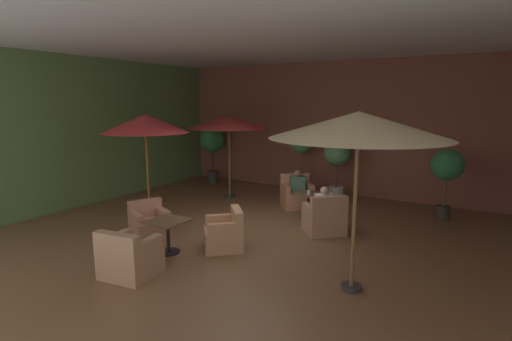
# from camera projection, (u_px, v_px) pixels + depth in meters

# --- Properties ---
(ground_plane) EXTENTS (10.41, 9.68, 0.02)m
(ground_plane) POSITION_uv_depth(u_px,v_px,m) (245.00, 234.00, 8.55)
(ground_plane) COLOR brown
(wall_back_brick) EXTENTS (10.41, 0.08, 4.10)m
(wall_back_brick) POSITION_uv_depth(u_px,v_px,m) (327.00, 128.00, 12.22)
(wall_back_brick) COLOR brown
(wall_back_brick) RESTS_ON ground_plane
(wall_left_accent) EXTENTS (0.08, 9.68, 4.10)m
(wall_left_accent) POSITION_uv_depth(u_px,v_px,m) (90.00, 132.00, 10.84)
(wall_left_accent) COLOR #577A45
(wall_left_accent) RESTS_ON ground_plane
(ceiling_slab) EXTENTS (10.41, 9.68, 0.06)m
(ceiling_slab) POSITION_uv_depth(u_px,v_px,m) (244.00, 39.00, 7.82)
(ceiling_slab) COLOR silver
(ceiling_slab) RESTS_ON wall_back_brick
(cafe_table_front_left) EXTENTS (0.68, 0.68, 0.65)m
(cafe_table_front_left) POSITION_uv_depth(u_px,v_px,m) (308.00, 199.00, 9.56)
(cafe_table_front_left) COLOR black
(cafe_table_front_left) RESTS_ON ground_plane
(armchair_front_left_north) EXTENTS (1.11, 1.10, 0.89)m
(armchair_front_left_north) POSITION_uv_depth(u_px,v_px,m) (324.00, 219.00, 8.53)
(armchair_front_left_north) COLOR tan
(armchair_front_left_north) RESTS_ON ground_plane
(armchair_front_left_east) EXTENTS (1.11, 1.10, 0.90)m
(armchair_front_left_east) POSITION_uv_depth(u_px,v_px,m) (297.00, 195.00, 10.66)
(armchair_front_left_east) COLOR tan
(armchair_front_left_east) RESTS_ON ground_plane
(cafe_table_front_right) EXTENTS (0.70, 0.70, 0.65)m
(cafe_table_front_right) POSITION_uv_depth(u_px,v_px,m) (168.00, 229.00, 7.39)
(cafe_table_front_right) COLOR black
(cafe_table_front_right) RESTS_ON ground_plane
(armchair_front_right_north) EXTENTS (0.92, 0.89, 0.82)m
(armchair_front_right_north) POSITION_uv_depth(u_px,v_px,m) (129.00, 258.00, 6.43)
(armchair_front_right_north) COLOR tan
(armchair_front_right_north) RESTS_ON ground_plane
(armchair_front_right_east) EXTENTS (1.00, 1.00, 0.81)m
(armchair_front_right_east) POSITION_uv_depth(u_px,v_px,m) (225.00, 234.00, 7.63)
(armchair_front_right_east) COLOR tan
(armchair_front_right_east) RESTS_ON ground_plane
(armchair_front_right_south) EXTENTS (0.96, 0.95, 0.77)m
(armchair_front_right_south) POSITION_uv_depth(u_px,v_px,m) (149.00, 224.00, 8.32)
(armchair_front_right_south) COLOR #AF785D
(armchair_front_right_south) RESTS_ON ground_plane
(patio_umbrella_tall_red) EXTENTS (2.13, 2.13, 2.57)m
(patio_umbrella_tall_red) POSITION_uv_depth(u_px,v_px,m) (145.00, 124.00, 9.43)
(patio_umbrella_tall_red) COLOR #2D2D2D
(patio_umbrella_tall_red) RESTS_ON ground_plane
(patio_umbrella_center_beige) EXTENTS (2.43, 2.43, 2.47)m
(patio_umbrella_center_beige) POSITION_uv_depth(u_px,v_px,m) (229.00, 122.00, 11.35)
(patio_umbrella_center_beige) COLOR #2D2D2D
(patio_umbrella_center_beige) RESTS_ON ground_plane
(patio_umbrella_near_wall) EXTENTS (2.61, 2.61, 2.75)m
(patio_umbrella_near_wall) POSITION_uv_depth(u_px,v_px,m) (359.00, 126.00, 5.55)
(patio_umbrella_near_wall) COLOR #2D2D2D
(patio_umbrella_near_wall) RESTS_ON ground_plane
(potted_tree_left_corner) EXTENTS (0.77, 0.77, 1.75)m
(potted_tree_left_corner) POSITION_uv_depth(u_px,v_px,m) (447.00, 169.00, 9.38)
(potted_tree_left_corner) COLOR #3C3429
(potted_tree_left_corner) RESTS_ON ground_plane
(potted_tree_mid_left) EXTENTS (0.79, 0.79, 1.81)m
(potted_tree_mid_left) POSITION_uv_depth(u_px,v_px,m) (337.00, 158.00, 11.22)
(potted_tree_mid_left) COLOR silver
(potted_tree_mid_left) RESTS_ON ground_plane
(potted_tree_mid_right) EXTENTS (0.88, 0.88, 1.99)m
(potted_tree_mid_right) POSITION_uv_depth(u_px,v_px,m) (212.00, 143.00, 13.65)
(potted_tree_mid_right) COLOR #32362E
(potted_tree_mid_right) RESTS_ON ground_plane
(potted_tree_right_corner) EXTENTS (0.74, 0.74, 2.03)m
(potted_tree_right_corner) POSITION_uv_depth(u_px,v_px,m) (301.00, 149.00, 11.99)
(potted_tree_right_corner) COLOR #AE694A
(potted_tree_right_corner) RESTS_ON ground_plane
(patron_blue_shirt) EXTENTS (0.43, 0.42, 0.60)m
(patron_blue_shirt) POSITION_uv_depth(u_px,v_px,m) (324.00, 202.00, 8.51)
(patron_blue_shirt) COLOR silver
(patron_blue_shirt) RESTS_ON ground_plane
(patron_by_window) EXTENTS (0.45, 0.43, 0.61)m
(patron_by_window) POSITION_uv_depth(u_px,v_px,m) (297.00, 183.00, 10.55)
(patron_by_window) COLOR #47725B
(patron_by_window) RESTS_ON ground_plane
(iced_drink_cup) EXTENTS (0.08, 0.08, 0.11)m
(iced_drink_cup) POSITION_uv_depth(u_px,v_px,m) (309.00, 192.00, 9.37)
(iced_drink_cup) COLOR white
(iced_drink_cup) RESTS_ON cafe_table_front_left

